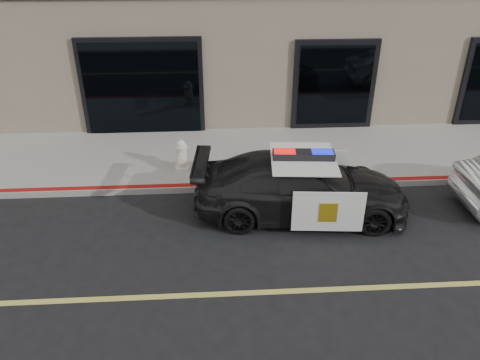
{
  "coord_description": "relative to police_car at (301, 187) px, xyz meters",
  "views": [
    {
      "loc": [
        0.97,
        -6.04,
        5.5
      ],
      "look_at": [
        1.48,
        2.2,
        1.0
      ],
      "focal_mm": 35.0,
      "sensor_mm": 36.0,
      "label": 1
    }
  ],
  "objects": [
    {
      "name": "sidewalk_n",
      "position": [
        -2.79,
        2.8,
        -0.59
      ],
      "size": [
        60.0,
        3.5,
        0.15
      ],
      "primitive_type": "cube",
      "color": "gray",
      "rests_on": "ground"
    },
    {
      "name": "fire_hydrant",
      "position": [
        -2.62,
        1.96,
        -0.14
      ],
      "size": [
        0.36,
        0.5,
        0.8
      ],
      "color": "silver",
      "rests_on": "sidewalk_n"
    },
    {
      "name": "ground",
      "position": [
        -2.79,
        -2.45,
        -0.66
      ],
      "size": [
        120.0,
        120.0,
        0.0
      ],
      "primitive_type": "plane",
      "color": "black",
      "rests_on": "ground"
    },
    {
      "name": "police_car",
      "position": [
        0.0,
        0.0,
        0.0
      ],
      "size": [
        2.59,
        4.82,
        1.48
      ],
      "color": "black",
      "rests_on": "ground"
    }
  ]
}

